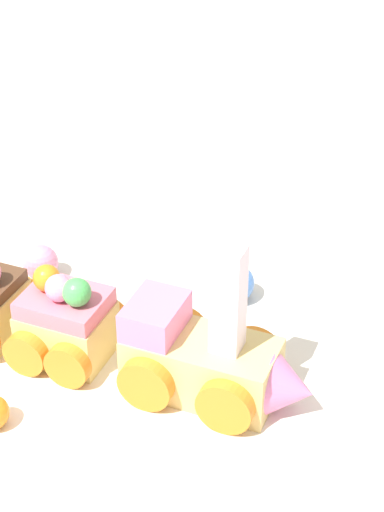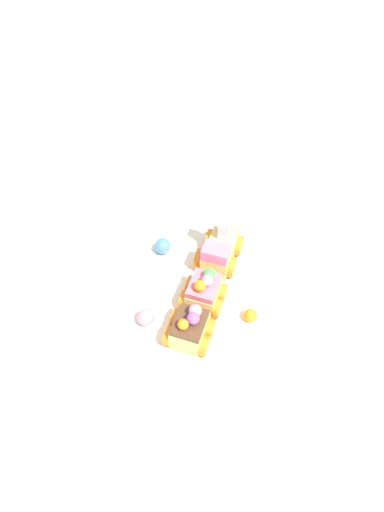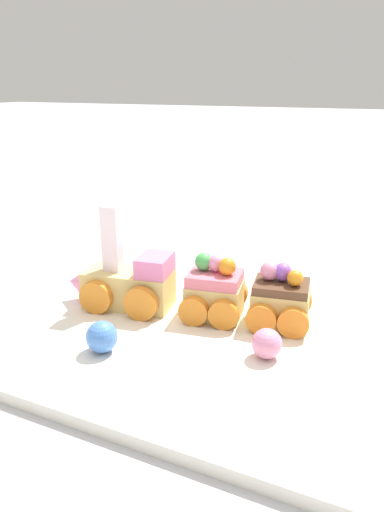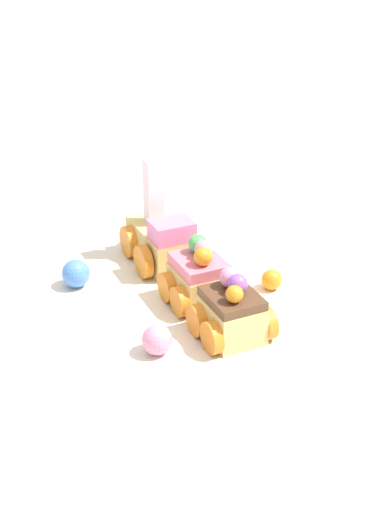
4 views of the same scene
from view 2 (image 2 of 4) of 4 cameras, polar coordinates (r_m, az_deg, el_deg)
name	(u,v)px [view 2 (image 2 of 4)]	position (r m, az deg, el deg)	size (l,w,h in m)	color
ground_plane	(189,283)	(0.69, -0.37, -3.95)	(10.00, 10.00, 0.00)	#B2B2B7
display_board	(189,281)	(0.69, -0.38, -3.64)	(0.79, 0.32, 0.01)	white
cake_train_locomotive	(222,246)	(0.70, 4.26, 1.39)	(0.13, 0.08, 0.11)	#E5C675
cake_car_strawberry	(204,292)	(0.63, 1.72, -5.22)	(0.07, 0.08, 0.07)	#E5C675
cake_car_chocolate	(190,329)	(0.60, -0.29, -10.35)	(0.07, 0.08, 0.06)	#E5C675
gumball_blue	(163,246)	(0.72, -4.17, 1.42)	(0.03, 0.03, 0.03)	#4C84E0
gumball_pink	(146,317)	(0.63, -6.58, -8.68)	(0.03, 0.03, 0.03)	pink
gumball_orange	(251,315)	(0.63, 8.38, -8.40)	(0.02, 0.02, 0.02)	orange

